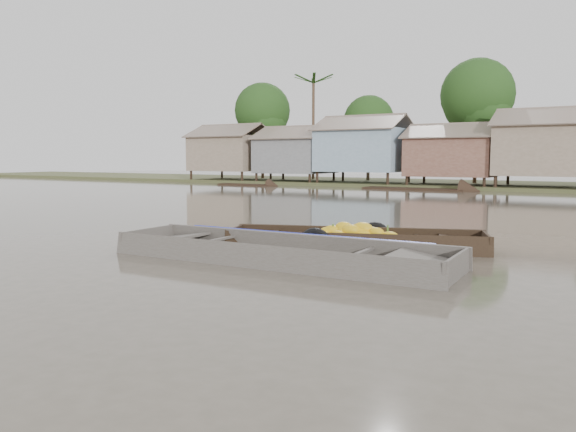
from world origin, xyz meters
The scene contains 4 objects.
ground centered at (0.00, 0.00, 0.00)m, with size 120.00×120.00×0.00m, color #504A3D.
riverbank centered at (3.03, 31.86, 3.07)m, with size 120.00×12.47×10.22m.
banana_boat centered at (0.89, 1.84, 0.19)m, with size 6.27×3.40×0.84m.
viewer_boat centered at (0.30, -0.48, 0.06)m, with size 7.54×2.08×0.60m.
Camera 1 is at (6.36, -10.43, 2.18)m, focal length 35.00 mm.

